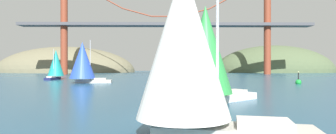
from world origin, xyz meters
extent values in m
plane|color=navy|center=(0.00, 0.00, 0.00)|extent=(360.00, 360.00, 0.00)
ellipsoid|color=#4C5B3D|center=(60.00, 135.00, 0.00)|extent=(66.39, 44.00, 29.74)
ellipsoid|color=#6B664C|center=(-55.00, 135.00, 0.00)|extent=(75.68, 44.00, 28.14)
cylinder|color=brown|center=(-41.62, 95.00, 21.58)|extent=(2.80, 2.80, 43.16)
cylinder|color=brown|center=(41.62, 95.00, 21.58)|extent=(2.80, 2.80, 43.16)
cube|color=#47474C|center=(0.00, 95.00, 20.35)|extent=(119.25, 6.00, 1.20)
cylinder|color=brown|center=(-23.79, 95.00, 30.22)|extent=(12.13, 0.50, 6.91)
cylinder|color=brown|center=(-11.89, 95.00, 25.38)|extent=(12.02, 0.50, 3.72)
cylinder|color=brown|center=(0.00, 95.00, 23.76)|extent=(11.89, 0.50, 0.50)
cylinder|color=brown|center=(11.89, 95.00, 25.38)|extent=(12.02, 0.50, 3.72)
cylinder|color=brown|center=(23.79, 95.00, 30.22)|extent=(12.13, 0.50, 6.91)
cube|color=#B7B2A8|center=(-15.05, 38.13, 0.32)|extent=(7.19, 2.25, 0.64)
cube|color=beige|center=(-13.78, 38.22, 0.82)|extent=(2.35, 1.49, 0.36)
cylinder|color=#B2B2B7|center=(-15.75, 38.08, 4.66)|extent=(0.14, 0.14, 8.05)
cone|color=blue|center=(-17.31, 37.97, 4.60)|extent=(5.42, 5.42, 7.34)
cube|color=#B7B2A8|center=(2.49, -4.87, 0.29)|extent=(7.83, 3.96, 0.59)
cube|color=beige|center=(3.81, -5.18, 0.77)|extent=(2.74, 2.26, 0.36)
cylinder|color=#B2B2B7|center=(1.76, -4.70, 4.96)|extent=(0.14, 0.14, 8.76)
cone|color=white|center=(0.16, -4.33, 4.63)|extent=(5.57, 5.57, 7.50)
cube|color=white|center=(5.01, 8.92, 0.32)|extent=(7.80, 7.10, 0.65)
cube|color=beige|center=(6.17, 9.90, 0.83)|extent=(3.10, 2.98, 0.36)
cylinder|color=#B2B2B7|center=(4.37, 8.37, 5.61)|extent=(0.14, 0.14, 9.92)
cone|color=green|center=(2.95, 7.16, 4.92)|extent=(6.87, 6.87, 7.95)
cube|color=#191E4C|center=(-28.61, 51.15, 0.29)|extent=(1.73, 6.34, 0.59)
cube|color=beige|center=(-28.62, 50.01, 0.77)|extent=(1.29, 2.04, 0.36)
cylinder|color=#B2B2B7|center=(-28.60, 51.78, 4.17)|extent=(0.14, 0.14, 7.16)
cone|color=teal|center=(-28.59, 53.18, 4.24)|extent=(4.04, 4.04, 6.71)
sphere|color=green|center=(24.85, 34.45, 0.30)|extent=(1.10, 1.10, 1.10)
cylinder|color=black|center=(24.85, 34.45, 1.35)|extent=(0.20, 0.20, 1.60)
sphere|color=#F2EA99|center=(24.85, 34.45, 2.27)|extent=(0.24, 0.24, 0.24)
camera|label=1|loc=(-0.77, -17.79, 3.41)|focal=29.48mm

